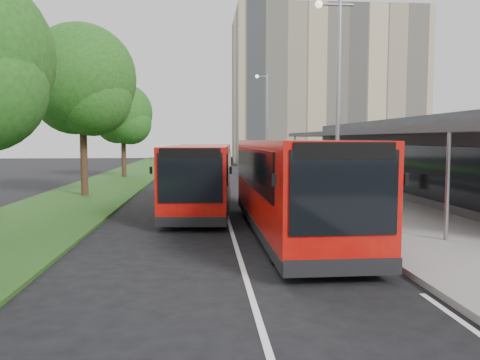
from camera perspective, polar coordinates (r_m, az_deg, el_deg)
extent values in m
plane|color=black|center=(15.79, -1.16, -5.88)|extent=(120.00, 120.00, 0.00)
cube|color=gray|center=(36.26, 6.50, 0.37)|extent=(5.00, 80.00, 0.15)
cube|color=#204616|center=(36.12, -14.20, 0.20)|extent=(5.00, 80.00, 0.10)
cube|color=silver|center=(30.64, -2.79, -0.57)|extent=(0.12, 70.00, 0.01)
cube|color=silver|center=(9.07, 24.17, -14.58)|extent=(0.12, 2.00, 0.01)
cube|color=silver|center=(14.42, 12.62, -7.02)|extent=(0.12, 2.00, 0.01)
cube|color=silver|center=(20.14, 7.60, -3.53)|extent=(0.12, 2.00, 0.01)
cube|color=silver|center=(25.99, 4.84, -1.59)|extent=(0.12, 2.00, 0.01)
cube|color=silver|center=(31.90, 3.10, -0.36)|extent=(0.12, 2.00, 0.01)
cube|color=silver|center=(37.83, 1.90, 0.49)|extent=(0.12, 2.00, 0.01)
cube|color=silver|center=(43.78, 1.03, 1.11)|extent=(0.12, 2.00, 0.01)
cube|color=silver|center=(49.74, 0.37, 1.57)|extent=(0.12, 2.00, 0.01)
cube|color=silver|center=(55.72, -0.15, 1.94)|extent=(0.12, 2.00, 0.01)
cube|color=silver|center=(61.69, -0.57, 2.24)|extent=(0.12, 2.00, 0.01)
cube|color=#C2AF88|center=(59.68, 10.18, 10.71)|extent=(22.00, 12.00, 18.00)
cube|color=#2E2E30|center=(26.34, 22.39, 2.49)|extent=(5.00, 26.00, 4.00)
cube|color=black|center=(25.32, 17.27, 1.65)|extent=(0.06, 24.00, 2.20)
cube|color=#2E2E30|center=(24.84, 14.61, 5.58)|extent=(2.80, 26.00, 0.25)
cylinder|color=gray|center=(14.27, 23.97, -0.78)|extent=(0.12, 0.12, 3.30)
cylinder|color=gray|center=(35.17, 6.67, 2.80)|extent=(0.12, 0.12, 3.30)
cylinder|color=#352215|center=(25.24, -18.50, 2.85)|extent=(0.36, 0.36, 4.30)
sphere|color=#184913|center=(25.42, -18.75, 11.68)|extent=(5.47, 5.47, 5.47)
sphere|color=#184913|center=(24.79, -17.55, 9.62)|extent=(3.90, 3.90, 3.90)
sphere|color=#184913|center=(25.95, -19.52, 10.00)|extent=(4.30, 4.30, 4.30)
cylinder|color=#352215|center=(37.01, -13.99, 2.97)|extent=(0.36, 0.36, 3.53)
sphere|color=#184913|center=(37.04, -14.10, 7.94)|extent=(4.49, 4.49, 4.49)
sphere|color=#184913|center=(36.52, -13.24, 6.74)|extent=(3.21, 3.21, 3.21)
sphere|color=#184913|center=(37.59, -14.71, 7.02)|extent=(3.53, 3.53, 3.53)
cylinder|color=gray|center=(18.24, 11.88, 8.57)|extent=(0.16, 0.16, 8.00)
cylinder|color=gray|center=(18.82, 11.47, 20.22)|extent=(1.40, 0.10, 0.10)
sphere|color=silver|center=(18.67, 9.59, 20.37)|extent=(0.28, 0.28, 0.28)
cylinder|color=gray|center=(37.84, 3.28, 6.77)|extent=(0.16, 0.16, 8.00)
cylinder|color=gray|center=(38.12, 3.01, 12.49)|extent=(1.40, 0.10, 0.10)
sphere|color=silver|center=(38.05, 2.09, 12.50)|extent=(0.28, 0.28, 0.28)
cube|color=#B11409|center=(14.55, 6.38, -0.30)|extent=(2.56, 10.33, 2.60)
cube|color=black|center=(14.72, 6.33, -5.23)|extent=(2.58, 10.35, 0.29)
cube|color=black|center=(9.53, 12.57, -1.53)|extent=(2.21, 0.07, 1.72)
cube|color=black|center=(19.60, 3.39, 2.31)|extent=(2.16, 0.07, 1.28)
cube|color=black|center=(14.61, 1.36, 1.59)|extent=(0.14, 8.84, 1.18)
cube|color=black|center=(15.09, 10.82, 1.61)|extent=(0.14, 8.84, 1.18)
cube|color=black|center=(9.81, 12.42, -10.41)|extent=(2.45, 0.11, 0.34)
cube|color=black|center=(9.46, 12.68, 3.48)|extent=(2.06, 0.06, 0.34)
cube|color=black|center=(9.40, 4.18, -0.02)|extent=(0.08, 0.08, 0.25)
cube|color=black|center=(10.21, 19.60, 0.10)|extent=(0.08, 0.08, 0.25)
cylinder|color=black|center=(11.30, 4.53, -7.99)|extent=(0.30, 0.89, 0.88)
cylinder|color=black|center=(11.82, 14.52, -7.56)|extent=(0.30, 0.89, 0.88)
cylinder|color=black|center=(17.81, 0.94, -3.19)|extent=(0.30, 0.89, 0.88)
cylinder|color=black|center=(18.14, 7.44, -3.08)|extent=(0.30, 0.89, 0.88)
cube|color=#B11409|center=(19.54, -4.70, 0.70)|extent=(2.93, 9.66, 2.40)
cube|color=black|center=(19.66, -4.68, -2.72)|extent=(2.95, 9.68, 0.27)
cube|color=black|center=(14.77, -6.08, 0.27)|extent=(2.04, 0.19, 1.59)
cube|color=black|center=(24.28, -3.87, 2.45)|extent=(1.99, 0.19, 1.18)
cube|color=black|center=(19.90, -7.97, 1.99)|extent=(0.62, 8.15, 1.09)
cube|color=black|center=(19.73, -1.31, 2.01)|extent=(0.62, 8.15, 1.09)
cube|color=black|center=(14.94, -6.04, -5.11)|extent=(2.27, 0.24, 0.32)
cube|color=black|center=(14.72, -6.12, 3.26)|extent=(1.90, 0.17, 0.32)
cube|color=black|center=(15.13, -10.81, 1.18)|extent=(0.09, 0.09, 0.23)
cube|color=black|center=(14.89, -1.15, 1.21)|extent=(0.09, 0.09, 0.23)
cylinder|color=black|center=(16.72, -8.72, -3.90)|extent=(0.33, 0.83, 0.82)
cylinder|color=black|center=(16.56, -2.17, -3.94)|extent=(0.33, 0.83, 0.82)
cylinder|color=black|center=(22.79, -6.50, -1.51)|extent=(0.33, 0.83, 0.82)
cylinder|color=black|center=(22.67, -1.70, -1.51)|extent=(0.33, 0.83, 0.82)
cylinder|color=#3A2918|center=(26.79, 8.42, -0.21)|extent=(0.53, 0.53, 0.84)
cylinder|color=yellow|center=(35.15, 5.12, 1.15)|extent=(0.20, 0.20, 0.97)
imported|color=#5C0D19|center=(53.91, -2.22, 2.52)|extent=(2.98, 4.13, 1.31)
imported|color=navy|center=(59.81, -5.33, 2.73)|extent=(2.06, 4.04, 1.27)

